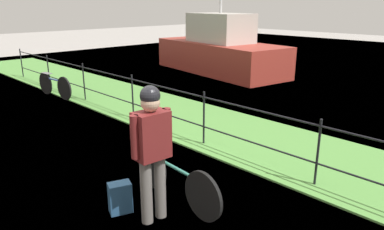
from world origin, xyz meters
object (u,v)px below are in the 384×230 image
at_px(bicycle_parked, 54,85).
at_px(moored_boat_near, 220,51).
at_px(bicycle_main, 174,178).
at_px(cyclist_person, 152,143).
at_px(backpack_on_paving, 120,198).
at_px(wooden_crate, 156,140).
at_px(terrier_dog, 157,126).

xyz_separation_m(bicycle_parked, moored_boat_near, (0.60, 6.29, 0.47)).
xyz_separation_m(bicycle_main, cyclist_person, (0.14, -0.46, 0.66)).
bearing_deg(bicycle_parked, moored_boat_near, 84.52).
relative_size(bicycle_main, bicycle_parked, 1.05).
bearing_deg(bicycle_parked, backpack_on_paving, -17.54).
bearing_deg(cyclist_person, bicycle_parked, 165.10).
bearing_deg(bicycle_main, wooden_crate, 176.10).
bearing_deg(moored_boat_near, backpack_on_paving, -55.27).
xyz_separation_m(wooden_crate, backpack_on_paving, (0.12, -0.69, -0.56)).
bearing_deg(moored_boat_near, cyclist_person, -52.65).
relative_size(backpack_on_paving, bicycle_parked, 0.24).
bearing_deg(backpack_on_paving, cyclist_person, 136.21).
height_order(wooden_crate, backpack_on_paving, wooden_crate).
bearing_deg(backpack_on_paving, bicycle_parked, -87.21).
xyz_separation_m(terrier_dog, moored_boat_near, (-5.65, 7.60, -0.15)).
distance_m(cyclist_person, backpack_on_paving, 0.93).
xyz_separation_m(wooden_crate, terrier_dog, (0.02, -0.00, 0.20)).
bearing_deg(moored_boat_near, bicycle_parked, -95.48).
xyz_separation_m(wooden_crate, moored_boat_near, (-5.63, 7.60, 0.05)).
height_order(bicycle_parked, moored_boat_near, moored_boat_near).
bearing_deg(moored_boat_near, terrier_dog, -53.36).
distance_m(bicycle_parked, moored_boat_near, 6.33).
height_order(cyclist_person, backpack_on_paving, cyclist_person).
distance_m(backpack_on_paving, bicycle_parked, 6.67).
height_order(bicycle_main, cyclist_person, cyclist_person).
distance_m(bicycle_main, cyclist_person, 0.82).
relative_size(wooden_crate, bicycle_parked, 0.23).
height_order(bicycle_main, backpack_on_paving, bicycle_main).
distance_m(terrier_dog, bicycle_parked, 6.42).
height_order(cyclist_person, moored_boat_near, moored_boat_near).
distance_m(bicycle_main, bicycle_parked, 6.77).
distance_m(bicycle_main, backpack_on_paving, 0.74).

